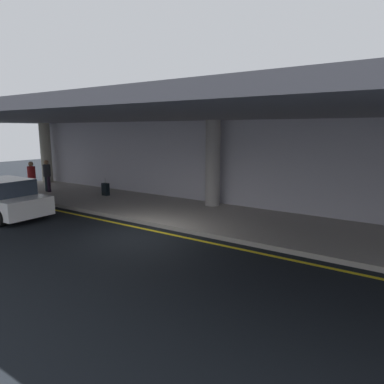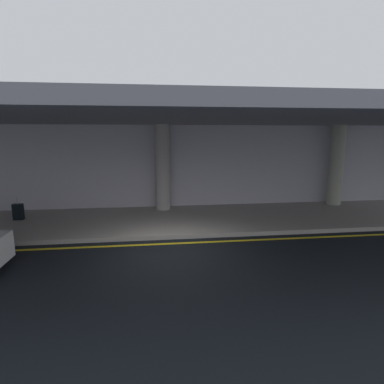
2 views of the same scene
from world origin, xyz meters
name	(u,v)px [view 1 (image 1 of 2)]	position (x,y,z in m)	size (l,w,h in m)	color
ground_plane	(140,235)	(0.00, 0.00, 0.00)	(60.00, 60.00, 0.00)	black
sidewalk	(193,214)	(0.00, 3.10, 0.07)	(26.00, 4.20, 0.15)	#9C958D
lane_stripe_yellow	(152,230)	(0.00, 0.61, 0.00)	(26.00, 0.14, 0.01)	yellow
support_column_far_left	(46,153)	(-12.00, 4.65, 1.97)	(0.64, 0.64, 3.65)	#A09A86
support_column_left_mid	(213,163)	(0.00, 4.65, 1.97)	(0.64, 0.64, 3.65)	gray
ceiling_overhang	(185,114)	(0.00, 2.60, 3.95)	(28.00, 13.20, 0.30)	slate
terminal_back_wall	(221,164)	(0.00, 5.35, 1.90)	(26.00, 0.30, 3.80)	#AEABB7
car_white	(3,199)	(-6.16, -1.16, 0.71)	(4.10, 1.92, 1.50)	white
traveler_with_luggage	(47,174)	(-8.93, 2.63, 1.11)	(0.38, 0.38, 1.68)	#1D2A2F
person_waiting_for_ride	(32,176)	(-8.83, 1.70, 1.11)	(0.38, 0.38, 1.68)	maroon
suitcase_upright_primary	(106,189)	(-5.59, 3.61, 0.46)	(0.36, 0.22, 0.90)	black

